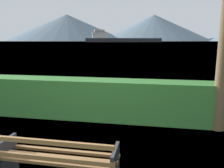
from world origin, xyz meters
The scene contains 5 objects.
water_surface centered at (0.00, 307.77, 0.00)m, with size 620.00×620.00×0.00m, color slate.
park_bench centered at (0.00, -0.06, 0.43)m, with size 1.84×0.58×0.87m.
hedge_row centered at (0.00, 3.07, 0.56)m, with size 7.88×0.78×1.12m, color #387A33.
cargo_ship_large centered at (-40.92, 266.36, 3.94)m, with size 89.44×38.71×14.09m.
distant_hills centered at (84.03, 559.51, 33.47)m, with size 871.51×392.82×68.40m.
Camera 1 is at (1.37, -2.98, 2.20)m, focal length 36.33 mm.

